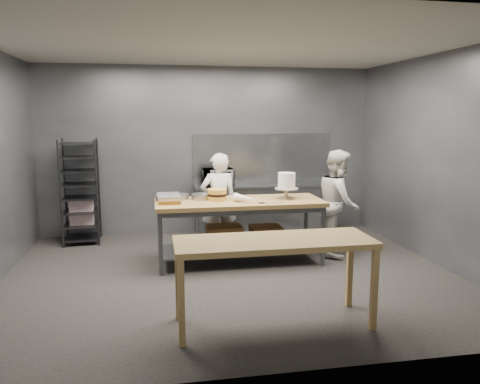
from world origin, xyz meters
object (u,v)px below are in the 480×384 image
Objects in this scene: work_table at (240,224)px; microwave at (218,177)px; chef_behind at (219,202)px; layer_cake at (217,195)px; frosted_cake_stand at (287,182)px; speed_rack at (81,192)px; near_counter at (274,248)px; chef_right at (338,202)px.

work_table is 4.43× the size of microwave.
chef_behind is at bearing 109.63° from work_table.
microwave is 1.96× the size of layer_cake.
chef_behind is 4.08× the size of frosted_cake_stand.
speed_rack is 2.39m from chef_behind.
near_counter is 2.77m from chef_right.
near_counter is 5.24× the size of frosted_cake_stand.
speed_rack is at bearing 144.83° from layer_cake.
work_table is 0.91m from frosted_cake_stand.
layer_cake is (-0.28, 2.19, 0.19)m from near_counter.
near_counter is at bearing -56.91° from speed_rack.
microwave is at bearing 1.97° from speed_rack.
chef_behind is 1.04m from microwave.
work_table is 0.54m from layer_cake.
speed_rack is 3.23× the size of microwave.
work_table is at bearing 104.63° from chef_behind.
layer_cake is (-0.33, 0.08, 0.43)m from work_table.
frosted_cake_stand reaches higher than near_counter.
chef_right is at bearing -41.84° from microwave.
microwave is (2.33, 0.08, 0.19)m from speed_rack.
speed_rack is at bearing 89.63° from chef_right.
near_counter is 2.21m from layer_cake.
layer_cake is at bearing 166.67° from work_table.
chef_right is at bearing 5.63° from work_table.
speed_rack is at bearing 147.30° from work_table.
chef_behind is at bearing 146.18° from frosted_cake_stand.
chef_right is (1.60, 2.26, -0.00)m from near_counter.
frosted_cake_stand is (0.74, 2.14, 0.35)m from near_counter.
chef_behind is 5.63× the size of layer_cake.
chef_behind is 0.62m from layer_cake.
chef_behind is at bearing 80.30° from layer_cake.
frosted_cake_stand is 1.38× the size of layer_cake.
frosted_cake_stand is (0.92, -0.62, 0.38)m from chef_behind.
layer_cake reaches higher than work_table.
near_counter is at bearing -89.00° from microwave.
frosted_cake_stand is at bearing 71.00° from near_counter.
microwave is 1.42× the size of frosted_cake_stand.
work_table reaches higher than near_counter.
layer_cake is (2.11, -1.49, 0.14)m from speed_rack.
work_table is at bearing -32.70° from speed_rack.
chef_behind reaches higher than frosted_cake_stand.
frosted_cake_stand is at bearing -2.83° from layer_cake.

